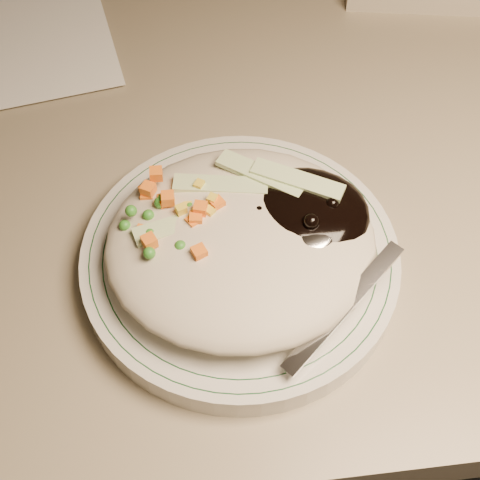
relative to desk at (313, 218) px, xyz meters
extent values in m
cube|color=gray|center=(0.00, 0.00, 0.18)|extent=(1.40, 0.70, 0.04)
cylinder|color=silver|center=(-0.11, -0.19, 0.21)|extent=(0.23, 0.23, 0.02)
torus|color=#144723|center=(-0.11, -0.19, 0.22)|extent=(0.22, 0.22, 0.00)
torus|color=#144723|center=(-0.11, -0.19, 0.22)|extent=(0.20, 0.20, 0.00)
ellipsoid|color=#BDB199|center=(-0.11, -0.19, 0.24)|extent=(0.19, 0.18, 0.04)
ellipsoid|color=black|center=(-0.06, -0.18, 0.25)|extent=(0.10, 0.09, 0.03)
ellipsoid|color=orange|center=(-0.15, -0.17, 0.24)|extent=(0.08, 0.08, 0.02)
sphere|color=black|center=(-0.09, -0.18, 0.25)|extent=(0.01, 0.01, 0.01)
sphere|color=black|center=(-0.07, -0.17, 0.25)|extent=(0.01, 0.01, 0.01)
sphere|color=black|center=(-0.04, -0.18, 0.26)|extent=(0.01, 0.01, 0.01)
sphere|color=black|center=(-0.05, -0.17, 0.25)|extent=(0.01, 0.01, 0.01)
sphere|color=black|center=(-0.06, -0.19, 0.26)|extent=(0.01, 0.01, 0.01)
sphere|color=black|center=(-0.07, -0.18, 0.25)|extent=(0.01, 0.01, 0.01)
sphere|color=black|center=(-0.06, -0.17, 0.25)|extent=(0.01, 0.01, 0.01)
cube|color=orange|center=(-0.16, -0.16, 0.26)|extent=(0.01, 0.01, 0.01)
cube|color=orange|center=(-0.14, -0.19, 0.25)|extent=(0.01, 0.01, 0.01)
cube|color=orange|center=(-0.17, -0.15, 0.26)|extent=(0.01, 0.01, 0.01)
cube|color=orange|center=(-0.14, -0.18, 0.26)|extent=(0.01, 0.01, 0.01)
cube|color=orange|center=(-0.14, -0.18, 0.26)|extent=(0.01, 0.01, 0.01)
cube|color=orange|center=(-0.17, -0.15, 0.25)|extent=(0.01, 0.01, 0.01)
cube|color=orange|center=(-0.16, -0.16, 0.26)|extent=(0.01, 0.01, 0.01)
cube|color=orange|center=(-0.14, -0.18, 0.26)|extent=(0.01, 0.01, 0.01)
cube|color=orange|center=(-0.12, -0.17, 0.26)|extent=(0.01, 0.01, 0.01)
cube|color=orange|center=(-0.16, -0.14, 0.26)|extent=(0.01, 0.01, 0.01)
cube|color=orange|center=(-0.17, -0.20, 0.26)|extent=(0.01, 0.01, 0.01)
cube|color=orange|center=(-0.14, -0.21, 0.26)|extent=(0.01, 0.01, 0.01)
cube|color=orange|center=(-0.18, -0.18, 0.25)|extent=(0.01, 0.01, 0.01)
cube|color=orange|center=(-0.17, -0.15, 0.25)|extent=(0.01, 0.01, 0.01)
sphere|color=#388C28|center=(-0.14, -0.17, 0.25)|extent=(0.01, 0.01, 0.01)
sphere|color=#388C28|center=(-0.17, -0.21, 0.26)|extent=(0.01, 0.01, 0.01)
sphere|color=#388C28|center=(-0.17, -0.17, 0.26)|extent=(0.01, 0.01, 0.01)
sphere|color=#388C28|center=(-0.18, -0.17, 0.26)|extent=(0.01, 0.01, 0.01)
sphere|color=#388C28|center=(-0.14, -0.17, 0.25)|extent=(0.01, 0.01, 0.01)
sphere|color=#388C28|center=(-0.14, -0.20, 0.25)|extent=(0.01, 0.01, 0.01)
sphere|color=#388C28|center=(-0.15, -0.18, 0.25)|extent=(0.01, 0.01, 0.01)
sphere|color=#388C28|center=(-0.16, -0.19, 0.25)|extent=(0.01, 0.01, 0.01)
sphere|color=#388C28|center=(-0.19, -0.18, 0.25)|extent=(0.01, 0.01, 0.01)
sphere|color=#388C28|center=(-0.16, -0.16, 0.26)|extent=(0.01, 0.01, 0.01)
sphere|color=#388C28|center=(-0.16, -0.16, 0.26)|extent=(0.01, 0.01, 0.01)
sphere|color=#388C28|center=(-0.17, -0.19, 0.25)|extent=(0.01, 0.01, 0.01)
sphere|color=#388C28|center=(-0.15, -0.20, 0.26)|extent=(0.01, 0.01, 0.01)
sphere|color=#388C28|center=(-0.12, -0.15, 0.25)|extent=(0.01, 0.01, 0.01)
cube|color=yellow|center=(-0.14, -0.17, 0.25)|extent=(0.01, 0.01, 0.01)
cube|color=yellow|center=(-0.13, -0.18, 0.26)|extent=(0.01, 0.01, 0.01)
cube|color=yellow|center=(-0.15, -0.16, 0.25)|extent=(0.01, 0.01, 0.01)
cube|color=yellow|center=(-0.15, -0.17, 0.26)|extent=(0.01, 0.01, 0.01)
cube|color=yellow|center=(-0.15, -0.18, 0.25)|extent=(0.01, 0.01, 0.01)
cube|color=yellow|center=(-0.13, -0.17, 0.26)|extent=(0.01, 0.01, 0.01)
cube|color=yellow|center=(-0.13, -0.15, 0.26)|extent=(0.01, 0.01, 0.01)
cube|color=yellow|center=(-0.15, -0.18, 0.25)|extent=(0.01, 0.01, 0.01)
cube|color=#B2D18C|center=(-0.12, -0.15, 0.26)|extent=(0.07, 0.03, 0.00)
cube|color=#B2D18C|center=(-0.09, -0.15, 0.26)|extent=(0.06, 0.05, 0.00)
cube|color=#B2D18C|center=(-0.15, -0.18, 0.26)|extent=(0.07, 0.03, 0.00)
cube|color=#B2D18C|center=(-0.06, -0.16, 0.26)|extent=(0.07, 0.05, 0.00)
cube|color=#B2D18C|center=(-0.10, -0.20, 0.25)|extent=(0.07, 0.05, 0.00)
ellipsoid|color=silver|center=(-0.06, -0.20, 0.25)|extent=(0.06, 0.06, 0.01)
cube|color=silver|center=(-0.05, -0.25, 0.24)|extent=(0.09, 0.08, 0.03)
camera|label=1|loc=(-0.14, -0.46, 0.63)|focal=50.00mm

